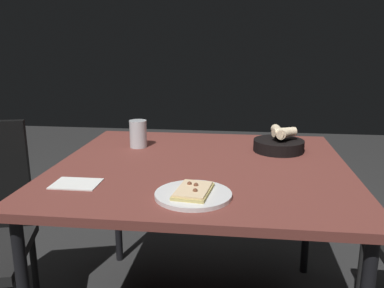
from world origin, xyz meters
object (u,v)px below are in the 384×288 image
object	(u,v)px
dining_table	(201,177)
pizza_plate	(193,194)
bread_basket	(280,143)
beer_glass	(138,135)

from	to	relation	value
dining_table	pizza_plate	distance (m)	0.36
pizza_plate	bread_basket	world-z (taller)	bread_basket
bread_basket	beer_glass	distance (m)	0.65
bread_basket	beer_glass	xyz separation A→B (m)	(-0.65, -0.00, 0.02)
beer_glass	bread_basket	bearing A→B (deg)	0.34
bread_basket	beer_glass	size ratio (longest dim) A/B	1.78
bread_basket	pizza_plate	bearing A→B (deg)	-118.57
pizza_plate	bread_basket	xyz separation A→B (m)	(0.32, 0.59, 0.03)
pizza_plate	beer_glass	world-z (taller)	beer_glass
beer_glass	pizza_plate	bearing A→B (deg)	-60.77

